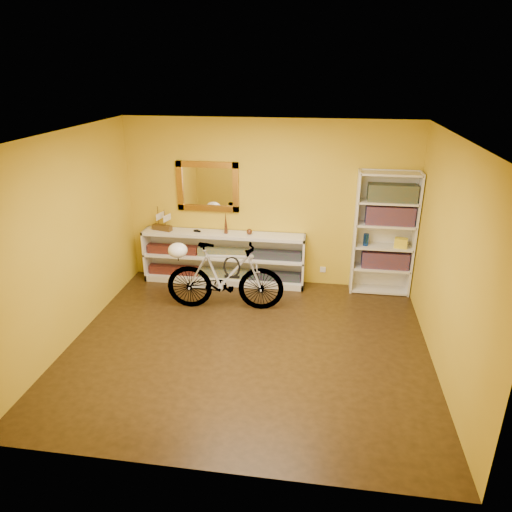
# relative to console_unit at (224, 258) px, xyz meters

# --- Properties ---
(floor) EXTENTS (4.50, 4.00, 0.01)m
(floor) POSITION_rel_console_unit_xyz_m (0.69, -1.81, -0.43)
(floor) COLOR black
(floor) RESTS_ON ground
(ceiling) EXTENTS (4.50, 4.00, 0.01)m
(ceiling) POSITION_rel_console_unit_xyz_m (0.69, -1.81, 2.18)
(ceiling) COLOR silver
(ceiling) RESTS_ON ground
(back_wall) EXTENTS (4.50, 0.01, 2.60)m
(back_wall) POSITION_rel_console_unit_xyz_m (0.69, 0.19, 0.88)
(back_wall) COLOR gold
(back_wall) RESTS_ON ground
(left_wall) EXTENTS (0.01, 4.00, 2.60)m
(left_wall) POSITION_rel_console_unit_xyz_m (-1.56, -1.81, 0.88)
(left_wall) COLOR gold
(left_wall) RESTS_ON ground
(right_wall) EXTENTS (0.01, 4.00, 2.60)m
(right_wall) POSITION_rel_console_unit_xyz_m (2.95, -1.81, 0.88)
(right_wall) COLOR gold
(right_wall) RESTS_ON ground
(gilt_mirror) EXTENTS (0.98, 0.06, 0.78)m
(gilt_mirror) POSITION_rel_console_unit_xyz_m (-0.26, 0.15, 1.12)
(gilt_mirror) COLOR #96621B
(gilt_mirror) RESTS_ON back_wall
(wall_socket) EXTENTS (0.09, 0.02, 0.09)m
(wall_socket) POSITION_rel_console_unit_xyz_m (1.59, 0.17, -0.17)
(wall_socket) COLOR silver
(wall_socket) RESTS_ON back_wall
(console_unit) EXTENTS (2.60, 0.35, 0.85)m
(console_unit) POSITION_rel_console_unit_xyz_m (0.00, 0.00, 0.00)
(console_unit) COLOR silver
(console_unit) RESTS_ON floor
(cd_row_lower) EXTENTS (2.50, 0.13, 0.14)m
(cd_row_lower) POSITION_rel_console_unit_xyz_m (0.00, -0.02, -0.26)
(cd_row_lower) COLOR black
(cd_row_lower) RESTS_ON console_unit
(cd_row_upper) EXTENTS (2.50, 0.13, 0.14)m
(cd_row_upper) POSITION_rel_console_unit_xyz_m (0.00, -0.02, 0.11)
(cd_row_upper) COLOR navy
(cd_row_upper) RESTS_ON console_unit
(model_ship) EXTENTS (0.35, 0.20, 0.39)m
(model_ship) POSITION_rel_console_unit_xyz_m (-0.99, 0.00, 0.62)
(model_ship) COLOR #3E2B11
(model_ship) RESTS_ON console_unit
(toy_car) EXTENTS (0.00, 0.00, 0.00)m
(toy_car) POSITION_rel_console_unit_xyz_m (-0.42, 0.00, 0.43)
(toy_car) COLOR black
(toy_car) RESTS_ON console_unit
(bronze_ornament) EXTENTS (0.06, 0.06, 0.35)m
(bronze_ornament) POSITION_rel_console_unit_xyz_m (0.05, 0.00, 0.60)
(bronze_ornament) COLOR #542D1C
(bronze_ornament) RESTS_ON console_unit
(decorative_orb) EXTENTS (0.09, 0.09, 0.09)m
(decorative_orb) POSITION_rel_console_unit_xyz_m (0.42, 0.00, 0.47)
(decorative_orb) COLOR #542D1C
(decorative_orb) RESTS_ON console_unit
(bookcase) EXTENTS (0.90, 0.30, 1.90)m
(bookcase) POSITION_rel_console_unit_xyz_m (2.47, 0.03, 0.52)
(bookcase) COLOR silver
(bookcase) RESTS_ON floor
(book_row_a) EXTENTS (0.70, 0.22, 0.26)m
(book_row_a) POSITION_rel_console_unit_xyz_m (2.52, 0.03, 0.12)
(book_row_a) COLOR maroon
(book_row_a) RESTS_ON bookcase
(book_row_b) EXTENTS (0.70, 0.22, 0.28)m
(book_row_b) POSITION_rel_console_unit_xyz_m (2.52, 0.03, 0.83)
(book_row_b) COLOR maroon
(book_row_b) RESTS_ON bookcase
(book_row_c) EXTENTS (0.70, 0.22, 0.25)m
(book_row_c) POSITION_rel_console_unit_xyz_m (2.52, 0.03, 1.16)
(book_row_c) COLOR #164A50
(book_row_c) RESTS_ON bookcase
(travel_mug) EXTENTS (0.08, 0.08, 0.19)m
(travel_mug) POSITION_rel_console_unit_xyz_m (2.21, 0.01, 0.43)
(travel_mug) COLOR navy
(travel_mug) RESTS_ON bookcase
(red_tin) EXTENTS (0.17, 0.17, 0.20)m
(red_tin) POSITION_rel_console_unit_xyz_m (2.27, 0.06, 1.14)
(red_tin) COLOR maroon
(red_tin) RESTS_ON bookcase
(yellow_bag) EXTENTS (0.21, 0.16, 0.14)m
(yellow_bag) POSITION_rel_console_unit_xyz_m (2.72, -0.01, 0.41)
(yellow_bag) COLOR yellow
(yellow_bag) RESTS_ON bookcase
(bicycle) EXTENTS (0.58, 1.75, 1.01)m
(bicycle) POSITION_rel_console_unit_xyz_m (0.21, -0.87, 0.08)
(bicycle) COLOR silver
(bicycle) RESTS_ON floor
(helmet) EXTENTS (0.28, 0.26, 0.21)m
(helmet) POSITION_rel_console_unit_xyz_m (-0.45, -0.92, 0.47)
(helmet) COLOR white
(helmet) RESTS_ON bicycle
(u_lock) EXTENTS (0.24, 0.03, 0.24)m
(u_lock) POSITION_rel_console_unit_xyz_m (0.31, -0.86, 0.23)
(u_lock) COLOR black
(u_lock) RESTS_ON bicycle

